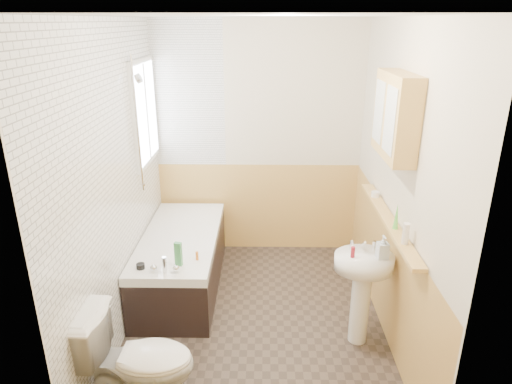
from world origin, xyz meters
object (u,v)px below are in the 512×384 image
Objects in this scene: pine_shelf at (388,220)px; sink at (362,280)px; medicine_cabinet at (395,116)px; bathtub at (182,260)px; toilet at (137,362)px.

sink is at bearing -140.07° from pine_shelf.
sink is 0.57× the size of pine_shelf.
pine_shelf reaches higher than sink.
sink is at bearing -133.19° from medicine_cabinet.
bathtub is 1.77× the size of sink.
bathtub is at bearing 160.83° from pine_shelf.
bathtub is 1.77m from sink.
toilet is at bearing -153.70° from pine_shelf.
medicine_cabinet is at bearing 32.92° from sink.
toilet is 1.77m from sink.
medicine_cabinet reaches higher than toilet.
bathtub is 2.34× the size of medicine_cabinet.
bathtub is at bearing 161.01° from medicine_cabinet.
bathtub is 1.51m from toilet.
bathtub is 2.01m from pine_shelf.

